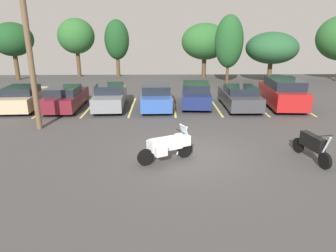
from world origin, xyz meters
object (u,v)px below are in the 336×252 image
(car_blue, at_px, (156,96))
(motorcycle_second, at_px, (312,145))
(motorcycle_touring, at_px, (168,145))
(car_charcoal, at_px, (239,97))
(car_maroon, at_px, (66,98))
(car_grey, at_px, (110,97))
(car_red, at_px, (283,93))
(car_tan, at_px, (24,98))
(utility_pole, at_px, (30,53))
(car_navy, at_px, (196,94))

(car_blue, bearing_deg, motorcycle_second, -53.75)
(motorcycle_touring, relative_size, car_charcoal, 0.47)
(car_maroon, distance_m, car_grey, 2.75)
(motorcycle_second, distance_m, car_maroon, 14.19)
(car_red, bearing_deg, car_charcoal, -178.20)
(car_tan, bearing_deg, car_blue, 1.20)
(motorcycle_second, height_order, car_blue, car_blue)
(car_maroon, height_order, car_grey, car_grey)
(car_tan, xyz_separation_m, utility_pole, (2.41, -4.00, 3.00))
(car_maroon, relative_size, car_blue, 0.93)
(car_maroon, relative_size, utility_pole, 0.62)
(utility_pole, bearing_deg, motorcycle_second, -19.03)
(motorcycle_second, height_order, car_maroon, car_maroon)
(car_blue, distance_m, car_navy, 2.60)
(car_tan, relative_size, car_grey, 0.93)
(car_maroon, xyz_separation_m, utility_pole, (-0.20, -3.95, 3.01))
(motorcycle_second, height_order, utility_pole, utility_pole)
(car_blue, xyz_separation_m, car_charcoal, (5.25, -0.19, -0.04))
(motorcycle_second, height_order, car_navy, car_navy)
(car_tan, relative_size, car_blue, 0.91)
(car_navy, bearing_deg, car_grey, -174.68)
(motorcycle_second, xyz_separation_m, car_tan, (-14.29, 8.10, 0.11))
(motorcycle_touring, relative_size, motorcycle_second, 0.97)
(car_maroon, bearing_deg, car_tan, 178.94)
(car_navy, relative_size, car_red, 0.96)
(car_tan, distance_m, utility_pole, 5.55)
(motorcycle_touring, relative_size, utility_pole, 0.30)
(car_tan, bearing_deg, car_red, 0.25)
(car_grey, bearing_deg, car_maroon, -176.63)
(motorcycle_touring, relative_size, car_navy, 0.48)
(motorcycle_touring, bearing_deg, car_maroon, 127.78)
(motorcycle_second, xyz_separation_m, car_navy, (-3.51, 8.72, 0.13))
(car_charcoal, height_order, utility_pole, utility_pole)
(car_tan, distance_m, car_grey, 5.35)
(car_maroon, distance_m, car_red, 13.64)
(car_red, xyz_separation_m, utility_pole, (-13.83, -4.07, 2.79))
(motorcycle_second, bearing_deg, car_maroon, 145.44)
(car_navy, distance_m, car_red, 5.48)
(motorcycle_second, distance_m, utility_pole, 12.95)
(car_charcoal, relative_size, utility_pole, 0.63)
(motorcycle_touring, relative_size, car_maroon, 0.48)
(motorcycle_touring, bearing_deg, car_charcoal, 59.86)
(car_maroon, height_order, utility_pole, utility_pole)
(car_navy, bearing_deg, motorcycle_second, -68.09)
(car_charcoal, bearing_deg, car_blue, 177.95)
(car_blue, bearing_deg, car_navy, 9.93)
(car_tan, xyz_separation_m, car_navy, (10.78, 0.62, 0.03))
(car_grey, relative_size, car_blue, 0.98)
(utility_pole, bearing_deg, car_navy, 28.88)
(motorcycle_second, xyz_separation_m, car_maroon, (-11.69, 8.05, 0.10))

